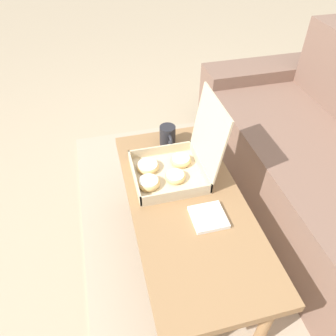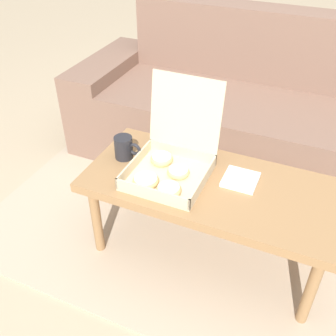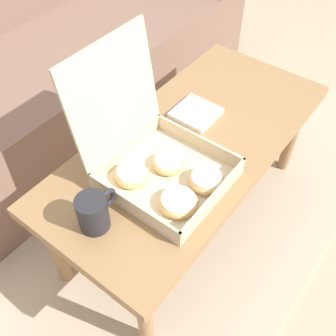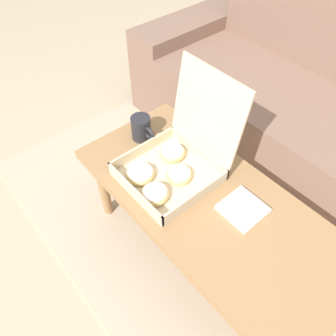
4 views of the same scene
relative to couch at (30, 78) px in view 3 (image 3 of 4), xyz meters
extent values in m
plane|color=tan|center=(0.00, -0.77, -0.29)|extent=(12.00, 12.00, 0.00)
cube|color=tan|center=(0.00, -0.47, -0.29)|extent=(2.26, 1.71, 0.01)
cube|color=#7A5B4C|center=(0.00, -0.14, -0.07)|extent=(1.66, 0.56, 0.44)
cube|color=#7A5B4C|center=(0.95, -0.04, -0.03)|extent=(0.24, 0.76, 0.52)
cube|color=#997047|center=(0.00, -0.83, 0.11)|extent=(1.05, 0.48, 0.04)
cylinder|color=#997047|center=(-0.47, -1.02, -0.10)|extent=(0.04, 0.04, 0.38)
cylinder|color=#997047|center=(0.47, -1.02, -0.10)|extent=(0.04, 0.04, 0.38)
cylinder|color=#997047|center=(-0.47, -0.65, -0.10)|extent=(0.04, 0.04, 0.38)
cylinder|color=#997047|center=(0.47, -0.65, -0.10)|extent=(0.04, 0.04, 0.38)
cube|color=beige|center=(-0.18, -0.88, 0.13)|extent=(0.31, 0.32, 0.01)
cube|color=beige|center=(-0.18, -1.03, 0.16)|extent=(0.31, 0.01, 0.05)
cube|color=beige|center=(-0.18, -0.72, 0.16)|extent=(0.31, 0.01, 0.05)
cube|color=beige|center=(-0.33, -0.88, 0.16)|extent=(0.01, 0.32, 0.05)
cube|color=beige|center=(-0.02, -0.88, 0.16)|extent=(0.01, 0.32, 0.05)
cube|color=beige|center=(-0.18, -0.70, 0.34)|extent=(0.31, 0.06, 0.31)
torus|color=#E5BC75|center=(-0.14, -0.85, 0.15)|extent=(0.09, 0.09, 0.03)
cylinder|color=white|center=(-0.14, -0.85, 0.16)|extent=(0.08, 0.08, 0.01)
torus|color=#E5BC75|center=(-0.13, -0.98, 0.15)|extent=(0.10, 0.10, 0.03)
cylinder|color=white|center=(-0.13, -0.98, 0.16)|extent=(0.09, 0.09, 0.01)
torus|color=#E5BC75|center=(-0.24, -0.80, 0.15)|extent=(0.10, 0.10, 0.03)
cylinder|color=white|center=(-0.24, -0.80, 0.16)|extent=(0.08, 0.08, 0.01)
torus|color=#E5BC75|center=(-0.24, -0.96, 0.15)|extent=(0.11, 0.11, 0.03)
cylinder|color=white|center=(-0.24, -0.96, 0.16)|extent=(0.09, 0.09, 0.01)
cylinder|color=#232328|center=(-0.41, -0.82, 0.18)|extent=(0.08, 0.08, 0.10)
torus|color=#232328|center=(-0.36, -0.82, 0.19)|extent=(0.06, 0.01, 0.06)
cube|color=white|center=(0.10, -0.78, 0.14)|extent=(0.14, 0.14, 0.02)
camera|label=1|loc=(0.88, -1.14, 1.18)|focal=35.00mm
camera|label=2|loc=(0.34, -2.05, 1.14)|focal=42.00mm
camera|label=3|loc=(-0.75, -1.32, 1.00)|focal=42.00mm
camera|label=4|loc=(0.43, -1.39, 1.07)|focal=35.00mm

